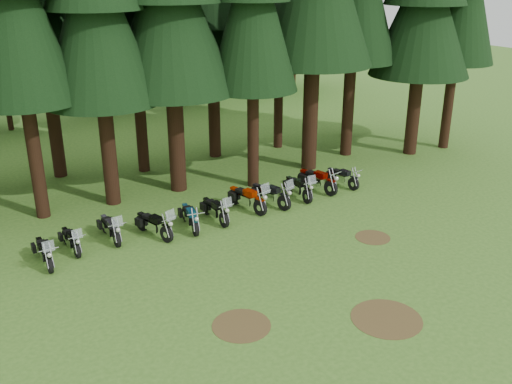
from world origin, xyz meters
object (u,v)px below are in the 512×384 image
motorcycle_0 (44,253)px  motorcycle_4 (190,218)px  motorcycle_10 (342,178)px  motorcycle_6 (247,199)px  motorcycle_7 (270,195)px  motorcycle_5 (215,210)px  motorcycle_9 (317,181)px  motorcycle_3 (154,225)px  motorcycle_2 (111,229)px  motorcycle_1 (71,241)px  motorcycle_8 (298,188)px

motorcycle_0 → motorcycle_4: 5.82m
motorcycle_4 → motorcycle_10: size_ratio=1.04×
motorcycle_6 → motorcycle_7: size_ratio=1.03×
motorcycle_10 → motorcycle_4: bearing=174.8°
motorcycle_5 → motorcycle_6: motorcycle_6 is taller
motorcycle_5 → motorcycle_7: bearing=3.0°
motorcycle_9 → motorcycle_5: bearing=174.3°
motorcycle_10 → motorcycle_3: bearing=173.9°
motorcycle_2 → motorcycle_10: motorcycle_2 is taller
motorcycle_4 → motorcycle_1: bearing=-175.9°
motorcycle_1 → motorcycle_9: motorcycle_1 is taller
motorcycle_2 → motorcycle_4: size_ratio=0.99×
motorcycle_4 → motorcycle_10: 8.50m
motorcycle_9 → motorcycle_10: motorcycle_9 is taller
motorcycle_2 → motorcycle_0: bearing=-164.6°
motorcycle_2 → motorcycle_6: size_ratio=0.88×
motorcycle_5 → motorcycle_7: (2.89, 0.19, 0.04)m
motorcycle_6 → motorcycle_0: bearing=171.4°
motorcycle_1 → motorcycle_7: bearing=-4.4°
motorcycle_10 → motorcycle_2: bearing=170.5°
motorcycle_1 → motorcycle_6: motorcycle_6 is taller
motorcycle_7 → motorcycle_4: bearing=168.6°
motorcycle_0 → motorcycle_3: motorcycle_3 is taller
motorcycle_5 → motorcycle_9: motorcycle_5 is taller
motorcycle_0 → motorcycle_8: motorcycle_8 is taller
motorcycle_1 → motorcycle_8: (10.48, -0.07, 0.06)m
motorcycle_2 → motorcycle_9: bearing=0.2°
motorcycle_2 → motorcycle_9: motorcycle_2 is taller
motorcycle_3 → motorcycle_4: 1.56m
motorcycle_3 → motorcycle_1: bearing=155.9°
motorcycle_7 → motorcycle_10: bearing=-12.0°
motorcycle_4 → motorcycle_2: bearing=178.2°
motorcycle_4 → motorcycle_7: 4.13m
motorcycle_3 → motorcycle_4: size_ratio=1.04×
motorcycle_7 → motorcycle_5: bearing=168.2°
motorcycle_4 → motorcycle_7: bearing=14.3°
motorcycle_7 → motorcycle_2: bearing=161.6°
motorcycle_3 → motorcycle_5: 2.78m
motorcycle_2 → motorcycle_3: (1.58, -0.61, 0.02)m
motorcycle_3 → motorcycle_4: (1.55, -0.04, -0.03)m
motorcycle_7 → motorcycle_9: 2.93m
motorcycle_4 → motorcycle_6: (2.97, 0.42, 0.06)m
motorcycle_8 → motorcycle_10: size_ratio=1.09×
motorcycle_3 → motorcycle_6: 4.54m
motorcycle_4 → motorcycle_9: bearing=15.7°
motorcycle_3 → motorcycle_7: size_ratio=0.95×
motorcycle_10 → motorcycle_0: bearing=173.5°
motorcycle_1 → motorcycle_10: motorcycle_1 is taller
motorcycle_2 → motorcycle_5: bearing=-7.1°
motorcycle_6 → motorcycle_7: (1.15, -0.11, -0.01)m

